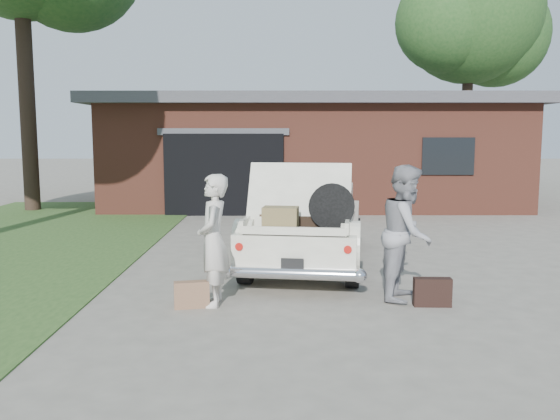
{
  "coord_description": "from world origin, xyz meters",
  "views": [
    {
      "loc": [
        -0.01,
        -7.89,
        2.19
      ],
      "look_at": [
        0.0,
        0.6,
        1.1
      ],
      "focal_mm": 38.0,
      "sensor_mm": 36.0,
      "label": 1
    }
  ],
  "objects": [
    {
      "name": "suitcase_left",
      "position": [
        -1.12,
        -0.59,
        0.17
      ],
      "size": [
        0.46,
        0.23,
        0.34
      ],
      "primitive_type": "cube",
      "rotation": [
        0.0,
        0.0,
        0.2
      ],
      "color": "#8C6347",
      "rests_on": "ground"
    },
    {
      "name": "sedan",
      "position": [
        0.47,
        1.99,
        0.67
      ],
      "size": [
        2.36,
        4.75,
        1.77
      ],
      "rotation": [
        0.0,
        0.0,
        -0.14
      ],
      "color": "white",
      "rests_on": "ground"
    },
    {
      "name": "woman_left",
      "position": [
        -0.85,
        -0.45,
        0.85
      ],
      "size": [
        0.42,
        0.63,
        1.69
      ],
      "primitive_type": "imported",
      "rotation": [
        0.0,
        0.0,
        -1.54
      ],
      "color": "beige",
      "rests_on": "ground"
    },
    {
      "name": "woman_right",
      "position": [
        1.68,
        -0.15,
        0.9
      ],
      "size": [
        0.95,
        1.06,
        1.79
      ],
      "primitive_type": "imported",
      "rotation": [
        0.0,
        0.0,
        1.2
      ],
      "color": "gray",
      "rests_on": "ground"
    },
    {
      "name": "suitcase_right",
      "position": [
        1.95,
        -0.52,
        0.18
      ],
      "size": [
        0.48,
        0.17,
        0.37
      ],
      "primitive_type": "cube",
      "rotation": [
        0.0,
        0.0,
        -0.04
      ],
      "color": "black",
      "rests_on": "ground"
    },
    {
      "name": "ground",
      "position": [
        0.0,
        0.0,
        0.0
      ],
      "size": [
        90.0,
        90.0,
        0.0
      ],
      "primitive_type": "plane",
      "color": "gray",
      "rests_on": "ground"
    },
    {
      "name": "tree_right",
      "position": [
        7.94,
        17.29,
        6.86
      ],
      "size": [
        6.72,
        5.84,
        10.09
      ],
      "color": "#38281E",
      "rests_on": "ground"
    },
    {
      "name": "house",
      "position": [
        0.98,
        11.47,
        1.67
      ],
      "size": [
        12.8,
        7.8,
        3.3
      ],
      "color": "brown",
      "rests_on": "ground"
    }
  ]
}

